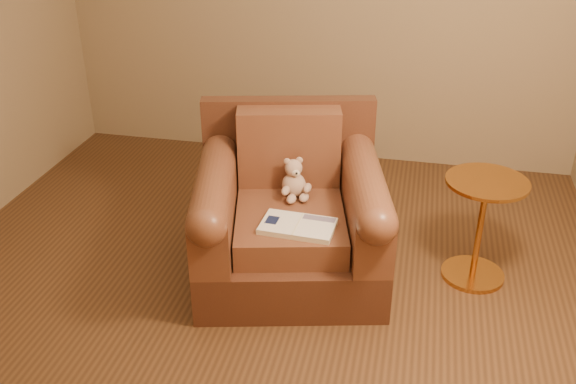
# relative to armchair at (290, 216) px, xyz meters

# --- Properties ---
(floor) EXTENTS (4.00, 4.00, 0.00)m
(floor) POSITION_rel_armchair_xyz_m (-0.13, -0.32, -0.36)
(floor) COLOR #52331C
(floor) RESTS_ON ground
(armchair) EXTENTS (1.23, 1.19, 0.93)m
(armchair) POSITION_rel_armchair_xyz_m (0.00, 0.00, 0.00)
(armchair) COLOR #4B2819
(armchair) RESTS_ON floor
(teddy_bear) EXTENTS (0.18, 0.20, 0.24)m
(teddy_bear) POSITION_rel_armchair_xyz_m (0.01, 0.09, 0.18)
(teddy_bear) COLOR tan
(teddy_bear) RESTS_ON armchair
(guidebook) EXTENTS (0.40, 0.26, 0.03)m
(guidebook) POSITION_rel_armchair_xyz_m (0.10, -0.26, 0.10)
(guidebook) COLOR beige
(guidebook) RESTS_ON armchair
(side_table) EXTENTS (0.45, 0.45, 0.64)m
(side_table) POSITION_rel_armchair_xyz_m (1.07, 0.15, -0.02)
(side_table) COLOR #BC7B33
(side_table) RESTS_ON floor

